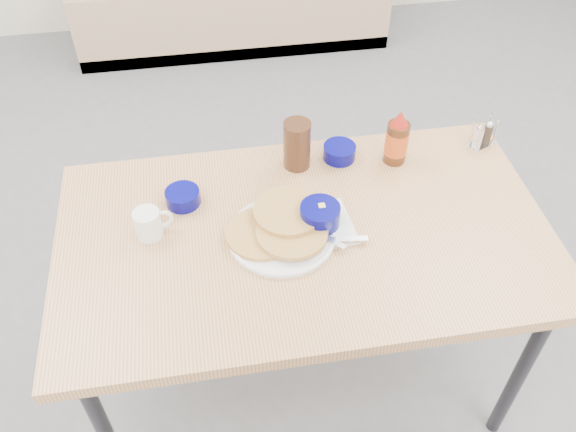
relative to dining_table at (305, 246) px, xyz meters
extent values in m
cube|color=tan|center=(0.00, 2.47, -0.47)|extent=(1.90, 0.55, 0.45)
cube|color=#2D2D33|center=(0.00, 2.47, -0.66)|extent=(1.90, 0.55, 0.08)
cube|color=tan|center=(0.00, 0.00, 0.04)|extent=(1.40, 0.80, 0.04)
cylinder|color=#2D2D33|center=(0.62, -0.32, -0.34)|extent=(0.04, 0.04, 0.72)
cylinder|color=#2D2D33|center=(-0.62, 0.32, -0.34)|extent=(0.04, 0.04, 0.72)
cylinder|color=#2D2D33|center=(0.62, 0.32, -0.34)|extent=(0.04, 0.04, 0.72)
cylinder|color=white|center=(-0.07, -0.01, 0.07)|extent=(0.30, 0.30, 0.02)
cylinder|color=#D7A951|center=(-0.12, -0.01, 0.08)|extent=(0.20, 0.20, 0.01)
cylinder|color=#D7A951|center=(-0.04, -0.03, 0.10)|extent=(0.20, 0.20, 0.01)
cylinder|color=#D7A951|center=(-0.04, 0.04, 0.11)|extent=(0.20, 0.20, 0.01)
cube|color=silver|center=(0.05, -0.05, 0.08)|extent=(0.10, 0.11, 0.01)
cylinder|color=white|center=(-0.43, 0.06, 0.10)|extent=(0.08, 0.08, 0.09)
cylinder|color=black|center=(-0.43, 0.06, 0.14)|extent=(0.06, 0.06, 0.00)
torus|color=white|center=(-0.39, 0.07, 0.11)|extent=(0.06, 0.03, 0.06)
cube|color=white|center=(0.04, 0.01, 0.06)|extent=(0.20, 0.20, 0.00)
cylinder|color=white|center=(0.04, 0.01, 0.07)|extent=(0.18, 0.18, 0.01)
cylinder|color=#040461|center=(0.04, 0.01, 0.11)|extent=(0.11, 0.11, 0.06)
cylinder|color=white|center=(0.04, 0.01, 0.13)|extent=(0.10, 0.10, 0.01)
cube|color=#F4DB60|center=(0.05, 0.02, 0.14)|extent=(0.02, 0.02, 0.01)
cube|color=silver|center=(0.06, -0.06, 0.08)|extent=(0.21, 0.04, 0.01)
cylinder|color=#040461|center=(-0.33, 0.17, 0.08)|extent=(0.10, 0.10, 0.05)
cylinder|color=#040461|center=(0.17, 0.30, 0.09)|extent=(0.10, 0.10, 0.05)
cylinder|color=#3C2113|center=(0.03, 0.29, 0.14)|extent=(0.10, 0.10, 0.16)
cube|color=silver|center=(0.64, 0.29, 0.06)|extent=(0.10, 0.08, 0.00)
cylinder|color=silver|center=(0.61, 0.26, 0.11)|extent=(0.01, 0.01, 0.10)
cylinder|color=silver|center=(0.68, 0.29, 0.11)|extent=(0.01, 0.01, 0.10)
cylinder|color=silver|center=(0.60, 0.30, 0.11)|extent=(0.01, 0.01, 0.10)
cylinder|color=silver|center=(0.67, 0.32, 0.11)|extent=(0.01, 0.01, 0.10)
cylinder|color=silver|center=(0.62, 0.28, 0.10)|extent=(0.03, 0.03, 0.07)
cylinder|color=#3F3326|center=(0.66, 0.30, 0.10)|extent=(0.03, 0.03, 0.07)
cylinder|color=#47230F|center=(0.34, 0.26, 0.13)|extent=(0.07, 0.07, 0.14)
cylinder|color=orange|center=(0.34, 0.26, 0.13)|extent=(0.07, 0.07, 0.08)
cone|color=#AF1B11|center=(0.34, 0.26, 0.23)|extent=(0.05, 0.05, 0.05)
camera|label=1|loc=(-0.24, -1.16, 1.32)|focal=38.00mm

